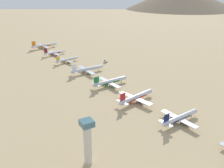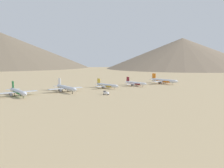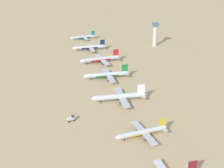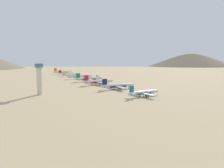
{
  "view_description": "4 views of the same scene",
  "coord_description": "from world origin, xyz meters",
  "px_view_note": "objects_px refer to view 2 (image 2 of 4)",
  "views": [
    {
      "loc": [
        -119.97,
        -243.02,
        101.46
      ],
      "look_at": [
        0.48,
        -31.48,
        3.57
      ],
      "focal_mm": 41.1,
      "sensor_mm": 36.0,
      "label": 1
    },
    {
      "loc": [
        241.15,
        -70.96,
        34.88
      ],
      "look_at": [
        -10.66,
        82.5,
        4.56
      ],
      "focal_mm": 40.19,
      "sensor_mm": 36.0,
      "label": 2
    },
    {
      "loc": [
        32.56,
        237.68,
        108.06
      ],
      "look_at": [
        -0.2,
        -4.77,
        3.8
      ],
      "focal_mm": 49.73,
      "sensor_mm": 36.0,
      "label": 3
    },
    {
      "loc": [
        -73.32,
        -335.23,
        32.5
      ],
      "look_at": [
        6.61,
        -113.22,
        5.47
      ],
      "focal_mm": 34.16,
      "sensor_mm": 36.0,
      "label": 4
    }
  ],
  "objects_px": {
    "parked_jet_5": "(107,85)",
    "service_truck": "(106,93)",
    "parked_jet_4": "(66,88)",
    "parked_jet_6": "(135,83)",
    "parked_jet_3": "(18,92)",
    "parked_jet_7": "(164,81)"
  },
  "relations": [
    {
      "from": "parked_jet_7",
      "to": "service_truck",
      "type": "bearing_deg",
      "value": -67.75
    },
    {
      "from": "parked_jet_5",
      "to": "parked_jet_7",
      "type": "bearing_deg",
      "value": 92.65
    },
    {
      "from": "parked_jet_3",
      "to": "parked_jet_6",
      "type": "distance_m",
      "value": 144.34
    },
    {
      "from": "parked_jet_4",
      "to": "parked_jet_5",
      "type": "distance_m",
      "value": 52.35
    },
    {
      "from": "parked_jet_3",
      "to": "service_truck",
      "type": "xyz_separation_m",
      "value": [
        34.27,
        73.59,
        -2.22
      ]
    },
    {
      "from": "parked_jet_3",
      "to": "parked_jet_4",
      "type": "distance_m",
      "value": 48.33
    },
    {
      "from": "parked_jet_6",
      "to": "parked_jet_7",
      "type": "height_order",
      "value": "parked_jet_7"
    },
    {
      "from": "service_truck",
      "to": "parked_jet_7",
      "type": "bearing_deg",
      "value": 112.25
    },
    {
      "from": "parked_jet_5",
      "to": "service_truck",
      "type": "bearing_deg",
      "value": -30.87
    },
    {
      "from": "parked_jet_3",
      "to": "parked_jet_6",
      "type": "bearing_deg",
      "value": 95.08
    },
    {
      "from": "parked_jet_4",
      "to": "parked_jet_7",
      "type": "bearing_deg",
      "value": 94.02
    },
    {
      "from": "parked_jet_3",
      "to": "parked_jet_7",
      "type": "height_order",
      "value": "parked_jet_7"
    },
    {
      "from": "parked_jet_7",
      "to": "service_truck",
      "type": "relative_size",
      "value": 8.27
    },
    {
      "from": "parked_jet_4",
      "to": "parked_jet_6",
      "type": "height_order",
      "value": "parked_jet_4"
    },
    {
      "from": "parked_jet_4",
      "to": "parked_jet_5",
      "type": "bearing_deg",
      "value": 96.44
    },
    {
      "from": "parked_jet_4",
      "to": "service_truck",
      "type": "bearing_deg",
      "value": 33.44
    },
    {
      "from": "service_truck",
      "to": "parked_jet_5",
      "type": "bearing_deg",
      "value": 149.13
    },
    {
      "from": "parked_jet_6",
      "to": "service_truck",
      "type": "distance_m",
      "value": 84.5
    },
    {
      "from": "parked_jet_5",
      "to": "service_truck",
      "type": "height_order",
      "value": "parked_jet_5"
    },
    {
      "from": "parked_jet_6",
      "to": "parked_jet_3",
      "type": "bearing_deg",
      "value": -84.92
    },
    {
      "from": "parked_jet_4",
      "to": "parked_jet_7",
      "type": "distance_m",
      "value": 144.9
    },
    {
      "from": "parked_jet_3",
      "to": "service_truck",
      "type": "relative_size",
      "value": 7.87
    }
  ]
}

